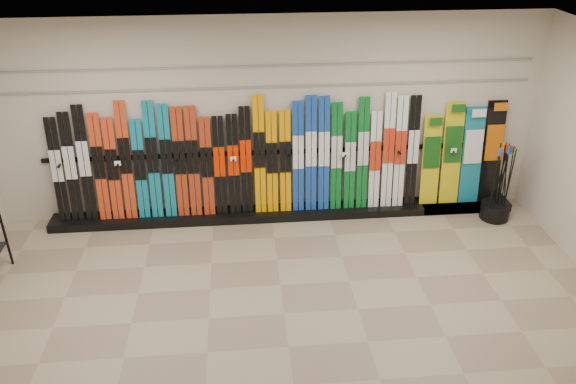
{
  "coord_description": "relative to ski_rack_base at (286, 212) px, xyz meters",
  "views": [
    {
      "loc": [
        -0.43,
        -5.18,
        4.4
      ],
      "look_at": [
        0.14,
        1.0,
        1.1
      ],
      "focal_mm": 35.0,
      "sensor_mm": 36.0,
      "label": 1
    }
  ],
  "objects": [
    {
      "name": "floor",
      "position": [
        -0.22,
        -2.28,
        -0.06
      ],
      "size": [
        8.0,
        8.0,
        0.0
      ],
      "primitive_type": "plane",
      "color": "gray",
      "rests_on": "ground"
    },
    {
      "name": "back_wall",
      "position": [
        -0.22,
        0.22,
        1.44
      ],
      "size": [
        8.0,
        0.0,
        8.0
      ],
      "primitive_type": "plane",
      "rotation": [
        1.57,
        0.0,
        0.0
      ],
      "color": "beige",
      "rests_on": "floor"
    },
    {
      "name": "ceiling",
      "position": [
        -0.22,
        -2.28,
        2.94
      ],
      "size": [
        8.0,
        8.0,
        0.0
      ],
      "primitive_type": "plane",
      "rotation": [
        3.14,
        0.0,
        0.0
      ],
      "color": "silver",
      "rests_on": "back_wall"
    },
    {
      "name": "ski_rack_base",
      "position": [
        0.0,
        0.0,
        0.0
      ],
      "size": [
        8.0,
        0.4,
        0.12
      ],
      "primitive_type": "cube",
      "color": "black",
      "rests_on": "floor"
    },
    {
      "name": "skis",
      "position": [
        -0.66,
        0.05,
        0.88
      ],
      "size": [
        5.37,
        0.24,
        1.78
      ],
      "color": "black",
      "rests_on": "ski_rack_base"
    },
    {
      "name": "snowboards",
      "position": [
        2.73,
        0.08,
        0.82
      ],
      "size": [
        1.25,
        0.24,
        1.58
      ],
      "color": "gold",
      "rests_on": "ski_rack_base"
    },
    {
      "name": "pole_bin",
      "position": [
        3.18,
        -0.35,
        0.07
      ],
      "size": [
        0.43,
        0.43,
        0.25
      ],
      "primitive_type": "cylinder",
      "color": "black",
      "rests_on": "floor"
    },
    {
      "name": "ski_poles",
      "position": [
        3.21,
        -0.34,
        0.55
      ],
      "size": [
        0.33,
        0.35,
        1.18
      ],
      "color": "black",
      "rests_on": "pole_bin"
    },
    {
      "name": "slatwall_rail_0",
      "position": [
        -0.22,
        0.2,
        1.94
      ],
      "size": [
        7.6,
        0.02,
        0.03
      ],
      "primitive_type": "cube",
      "color": "gray",
      "rests_on": "back_wall"
    },
    {
      "name": "slatwall_rail_1",
      "position": [
        -0.22,
        0.2,
        2.24
      ],
      "size": [
        7.6,
        0.02,
        0.03
      ],
      "primitive_type": "cube",
      "color": "gray",
      "rests_on": "back_wall"
    }
  ]
}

